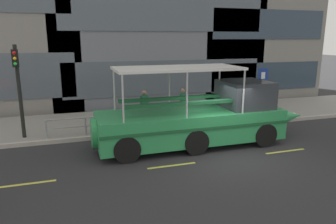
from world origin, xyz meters
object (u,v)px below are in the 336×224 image
(pedestrian_mid_left, at_px, (183,101))
(pedestrian_mid_right, at_px, (144,103))
(parking_sign, at_px, (262,84))
(pedestrian_near_bow, at_px, (229,96))
(duck_tour_boat, at_px, (203,118))
(traffic_light_pole, at_px, (18,83))

(pedestrian_mid_left, distance_m, pedestrian_mid_right, 2.18)
(parking_sign, height_order, pedestrian_mid_right, parking_sign)
(pedestrian_near_bow, distance_m, pedestrian_mid_right, 5.01)
(duck_tour_boat, distance_m, pedestrian_near_bow, 4.99)
(traffic_light_pole, xyz_separation_m, pedestrian_mid_left, (7.77, 1.07, -1.44))
(parking_sign, xyz_separation_m, pedestrian_mid_right, (-6.56, 0.43, -0.77))
(pedestrian_near_bow, bearing_deg, traffic_light_pole, -173.79)
(parking_sign, relative_size, duck_tour_boat, 0.27)
(parking_sign, bearing_deg, pedestrian_mid_left, 171.05)
(traffic_light_pole, bearing_deg, pedestrian_mid_left, 7.86)
(parking_sign, bearing_deg, duck_tour_boat, -148.17)
(duck_tour_boat, height_order, pedestrian_near_bow, duck_tour_boat)
(parking_sign, bearing_deg, pedestrian_mid_right, 176.27)
(traffic_light_pole, bearing_deg, parking_sign, 1.79)
(parking_sign, distance_m, duck_tour_boat, 5.75)
(pedestrian_mid_left, relative_size, pedestrian_mid_right, 0.96)
(duck_tour_boat, relative_size, pedestrian_mid_right, 5.72)
(parking_sign, distance_m, pedestrian_mid_left, 4.52)
(traffic_light_pole, height_order, duck_tour_boat, traffic_light_pole)
(pedestrian_mid_left, bearing_deg, pedestrian_mid_right, -173.03)
(parking_sign, bearing_deg, pedestrian_near_bow, 153.67)
(traffic_light_pole, distance_m, pedestrian_mid_left, 7.98)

